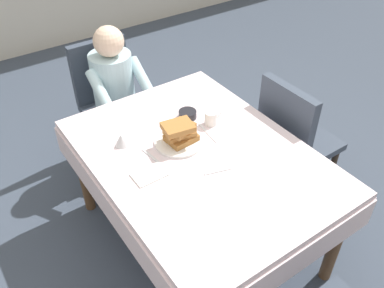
{
  "coord_description": "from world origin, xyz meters",
  "views": [
    {
      "loc": [
        -1.02,
        -1.4,
        2.21
      ],
      "look_at": [
        -0.02,
        0.04,
        0.79
      ],
      "focal_mm": 38.51,
      "sensor_mm": 36.0,
      "label": 1
    }
  ],
  "objects_px": {
    "knife_right_of_plate": "(208,133)",
    "spoon_near_edge": "(218,171)",
    "syrup_pitcher": "(121,140)",
    "fork_left_of_plate": "(152,157)",
    "plate_breakfast": "(179,142)",
    "breakfast_stack": "(180,132)",
    "cup_coffee": "(211,118)",
    "diner_person": "(116,87)",
    "chair_diner": "(109,94)",
    "bowl_butter": "(188,114)",
    "dining_table_main": "(199,166)",
    "chair_right_side": "(293,135)"
  },
  "relations": [
    {
      "from": "plate_breakfast",
      "to": "chair_right_side",
      "type": "bearing_deg",
      "value": -10.06
    },
    {
      "from": "cup_coffee",
      "to": "chair_right_side",
      "type": "bearing_deg",
      "value": -19.02
    },
    {
      "from": "knife_right_of_plate",
      "to": "plate_breakfast",
      "type": "bearing_deg",
      "value": 89.38
    },
    {
      "from": "diner_person",
      "to": "syrup_pitcher",
      "type": "height_order",
      "value": "diner_person"
    },
    {
      "from": "breakfast_stack",
      "to": "knife_right_of_plate",
      "type": "height_order",
      "value": "breakfast_stack"
    },
    {
      "from": "cup_coffee",
      "to": "syrup_pitcher",
      "type": "relative_size",
      "value": 1.41
    },
    {
      "from": "diner_person",
      "to": "bowl_butter",
      "type": "height_order",
      "value": "diner_person"
    },
    {
      "from": "chair_right_side",
      "to": "chair_diner",
      "type": "bearing_deg",
      "value": -146.14
    },
    {
      "from": "plate_breakfast",
      "to": "breakfast_stack",
      "type": "distance_m",
      "value": 0.07
    },
    {
      "from": "breakfast_stack",
      "to": "spoon_near_edge",
      "type": "distance_m",
      "value": 0.32
    },
    {
      "from": "cup_coffee",
      "to": "breakfast_stack",
      "type": "bearing_deg",
      "value": -169.65
    },
    {
      "from": "plate_breakfast",
      "to": "breakfast_stack",
      "type": "height_order",
      "value": "breakfast_stack"
    },
    {
      "from": "diner_person",
      "to": "fork_left_of_plate",
      "type": "xyz_separation_m",
      "value": [
        -0.22,
        -0.89,
        0.07
      ]
    },
    {
      "from": "bowl_butter",
      "to": "spoon_near_edge",
      "type": "distance_m",
      "value": 0.52
    },
    {
      "from": "dining_table_main",
      "to": "bowl_butter",
      "type": "height_order",
      "value": "bowl_butter"
    },
    {
      "from": "diner_person",
      "to": "cup_coffee",
      "type": "relative_size",
      "value": 9.91
    },
    {
      "from": "syrup_pitcher",
      "to": "bowl_butter",
      "type": "bearing_deg",
      "value": 1.6
    },
    {
      "from": "breakfast_stack",
      "to": "syrup_pitcher",
      "type": "xyz_separation_m",
      "value": [
        -0.28,
        0.17,
        -0.04
      ]
    },
    {
      "from": "spoon_near_edge",
      "to": "chair_right_side",
      "type": "bearing_deg",
      "value": 29.13
    },
    {
      "from": "chair_diner",
      "to": "syrup_pitcher",
      "type": "height_order",
      "value": "chair_diner"
    },
    {
      "from": "cup_coffee",
      "to": "spoon_near_edge",
      "type": "bearing_deg",
      "value": -122.29
    },
    {
      "from": "diner_person",
      "to": "knife_right_of_plate",
      "type": "height_order",
      "value": "diner_person"
    },
    {
      "from": "knife_right_of_plate",
      "to": "spoon_near_edge",
      "type": "relative_size",
      "value": 1.33
    },
    {
      "from": "syrup_pitcher",
      "to": "knife_right_of_plate",
      "type": "bearing_deg",
      "value": -22.03
    },
    {
      "from": "breakfast_stack",
      "to": "knife_right_of_plate",
      "type": "xyz_separation_m",
      "value": [
        0.18,
        -0.02,
        -0.08
      ]
    },
    {
      "from": "knife_right_of_plate",
      "to": "breakfast_stack",
      "type": "bearing_deg",
      "value": 89.68
    },
    {
      "from": "dining_table_main",
      "to": "diner_person",
      "type": "relative_size",
      "value": 1.36
    },
    {
      "from": "breakfast_stack",
      "to": "plate_breakfast",
      "type": "bearing_deg",
      "value": 164.84
    },
    {
      "from": "breakfast_stack",
      "to": "syrup_pitcher",
      "type": "height_order",
      "value": "breakfast_stack"
    },
    {
      "from": "cup_coffee",
      "to": "knife_right_of_plate",
      "type": "xyz_separation_m",
      "value": [
        -0.07,
        -0.07,
        -0.04
      ]
    },
    {
      "from": "breakfast_stack",
      "to": "cup_coffee",
      "type": "height_order",
      "value": "breakfast_stack"
    },
    {
      "from": "bowl_butter",
      "to": "fork_left_of_plate",
      "type": "xyz_separation_m",
      "value": [
        -0.37,
        -0.2,
        -0.02
      ]
    },
    {
      "from": "bowl_butter",
      "to": "knife_right_of_plate",
      "type": "xyz_separation_m",
      "value": [
        0.01,
        -0.2,
        -0.02
      ]
    },
    {
      "from": "breakfast_stack",
      "to": "fork_left_of_plate",
      "type": "relative_size",
      "value": 1.18
    },
    {
      "from": "cup_coffee",
      "to": "fork_left_of_plate",
      "type": "bearing_deg",
      "value": -171.79
    },
    {
      "from": "knife_right_of_plate",
      "to": "spoon_near_edge",
      "type": "distance_m",
      "value": 0.33
    },
    {
      "from": "dining_table_main",
      "to": "chair_diner",
      "type": "bearing_deg",
      "value": 90.7
    },
    {
      "from": "dining_table_main",
      "to": "knife_right_of_plate",
      "type": "height_order",
      "value": "knife_right_of_plate"
    },
    {
      "from": "dining_table_main",
      "to": "syrup_pitcher",
      "type": "relative_size",
      "value": 19.05
    },
    {
      "from": "fork_left_of_plate",
      "to": "breakfast_stack",
      "type": "bearing_deg",
      "value": -91.02
    },
    {
      "from": "spoon_near_edge",
      "to": "syrup_pitcher",
      "type": "bearing_deg",
      "value": 139.24
    },
    {
      "from": "syrup_pitcher",
      "to": "fork_left_of_plate",
      "type": "relative_size",
      "value": 0.44
    },
    {
      "from": "knife_right_of_plate",
      "to": "fork_left_of_plate",
      "type": "bearing_deg",
      "value": 95.39
    },
    {
      "from": "breakfast_stack",
      "to": "syrup_pitcher",
      "type": "bearing_deg",
      "value": 148.87
    },
    {
      "from": "cup_coffee",
      "to": "syrup_pitcher",
      "type": "distance_m",
      "value": 0.55
    },
    {
      "from": "cup_coffee",
      "to": "knife_right_of_plate",
      "type": "distance_m",
      "value": 0.11
    },
    {
      "from": "syrup_pitcher",
      "to": "chair_diner",
      "type": "bearing_deg",
      "value": 70.61
    },
    {
      "from": "breakfast_stack",
      "to": "spoon_near_edge",
      "type": "bearing_deg",
      "value": -84.86
    },
    {
      "from": "dining_table_main",
      "to": "bowl_butter",
      "type": "bearing_deg",
      "value": 66.37
    },
    {
      "from": "plate_breakfast",
      "to": "bowl_butter",
      "type": "height_order",
      "value": "bowl_butter"
    }
  ]
}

